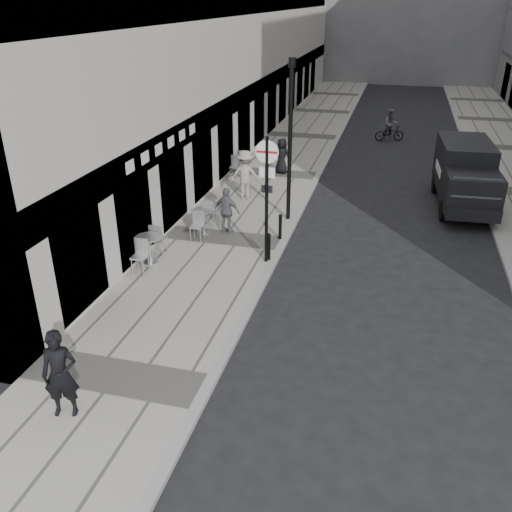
{
  "coord_description": "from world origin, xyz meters",
  "views": [
    {
      "loc": [
        3.27,
        -5.6,
        7.5
      ],
      "look_at": [
        0.08,
        6.64,
        1.4
      ],
      "focal_mm": 38.0,
      "sensor_mm": 36.0,
      "label": 1
    }
  ],
  "objects_px": {
    "sign_post": "(267,184)",
    "lamppost": "(290,134)",
    "walking_man": "(60,374)",
    "cyclist": "(390,128)",
    "panel_van": "(465,172)"
  },
  "relations": [
    {
      "from": "sign_post",
      "to": "lamppost",
      "type": "xyz_separation_m",
      "value": [
        -0.06,
        3.64,
        0.63
      ]
    },
    {
      "from": "walking_man",
      "to": "cyclist",
      "type": "distance_m",
      "value": 25.25
    },
    {
      "from": "panel_van",
      "to": "walking_man",
      "type": "bearing_deg",
      "value": -123.08
    },
    {
      "from": "walking_man",
      "to": "cyclist",
      "type": "relative_size",
      "value": 1.05
    },
    {
      "from": "cyclist",
      "to": "sign_post",
      "type": "bearing_deg",
      "value": -118.56
    },
    {
      "from": "sign_post",
      "to": "panel_van",
      "type": "distance_m",
      "value": 9.46
    },
    {
      "from": "cyclist",
      "to": "lamppost",
      "type": "bearing_deg",
      "value": -121.44
    },
    {
      "from": "panel_van",
      "to": "cyclist",
      "type": "xyz_separation_m",
      "value": [
        -3.13,
        10.14,
        -0.66
      ]
    },
    {
      "from": "lamppost",
      "to": "panel_van",
      "type": "bearing_deg",
      "value": 28.52
    },
    {
      "from": "lamppost",
      "to": "sign_post",
      "type": "bearing_deg",
      "value": -89.07
    },
    {
      "from": "walking_man",
      "to": "lamppost",
      "type": "distance_m",
      "value": 11.56
    },
    {
      "from": "walking_man",
      "to": "panel_van",
      "type": "xyz_separation_m",
      "value": [
        8.38,
        14.55,
        0.3
      ]
    },
    {
      "from": "walking_man",
      "to": "cyclist",
      "type": "xyz_separation_m",
      "value": [
        5.25,
        24.7,
        -0.36
      ]
    },
    {
      "from": "walking_man",
      "to": "cyclist",
      "type": "bearing_deg",
      "value": 60.25
    },
    {
      "from": "sign_post",
      "to": "lamppost",
      "type": "distance_m",
      "value": 3.7
    }
  ]
}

